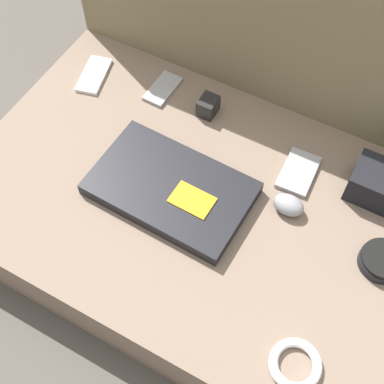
{
  "coord_description": "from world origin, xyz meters",
  "views": [
    {
      "loc": [
        0.29,
        -0.53,
        1.15
      ],
      "look_at": [
        0.0,
        0.0,
        0.17
      ],
      "focal_mm": 50.0,
      "sensor_mm": 36.0,
      "label": 1
    }
  ],
  "objects": [
    {
      "name": "cable_coil",
      "position": [
        0.34,
        -0.23,
        0.16
      ],
      "size": [
        0.1,
        0.1,
        0.02
      ],
      "color": "white",
      "rests_on": "couch_seat"
    },
    {
      "name": "speaker_puck",
      "position": [
        0.41,
        0.04,
        0.17
      ],
      "size": [
        0.09,
        0.09,
        0.03
      ],
      "color": "black",
      "rests_on": "couch_seat"
    },
    {
      "name": "ground_plane",
      "position": [
        0.0,
        0.0,
        0.0
      ],
      "size": [
        8.0,
        8.0,
        0.0
      ],
      "primitive_type": "plane",
      "color": "#4C4742"
    },
    {
      "name": "phone_silver",
      "position": [
        -0.39,
        0.19,
        0.16
      ],
      "size": [
        0.09,
        0.13,
        0.01
      ],
      "rotation": [
        0.0,
        0.0,
        0.25
      ],
      "color": "silver",
      "rests_on": "couch_seat"
    },
    {
      "name": "couch_backrest",
      "position": [
        0.0,
        0.43,
        0.28
      ],
      "size": [
        1.01,
        0.2,
        0.55
      ],
      "color": "#756B4C",
      "rests_on": "ground_plane"
    },
    {
      "name": "phone_small",
      "position": [
        -0.21,
        0.24,
        0.16
      ],
      "size": [
        0.06,
        0.11,
        0.01
      ],
      "rotation": [
        0.0,
        0.0,
        -0.03
      ],
      "color": "#99999E",
      "rests_on": "couch_seat"
    },
    {
      "name": "couch_seat",
      "position": [
        0.0,
        0.0,
        0.08
      ],
      "size": [
        1.01,
        0.66,
        0.15
      ],
      "color": "#7A6656",
      "rests_on": "ground_plane"
    },
    {
      "name": "laptop",
      "position": [
        -0.05,
        -0.01,
        0.17
      ],
      "size": [
        0.35,
        0.22,
        0.03
      ],
      "rotation": [
        0.0,
        0.0,
        -0.03
      ],
      "color": "black",
      "rests_on": "couch_seat"
    },
    {
      "name": "camera_pouch",
      "position": [
        0.35,
        0.2,
        0.19
      ],
      "size": [
        0.12,
        0.1,
        0.07
      ],
      "color": "black",
      "rests_on": "couch_seat"
    },
    {
      "name": "charger_brick",
      "position": [
        -0.08,
        0.23,
        0.17
      ],
      "size": [
        0.04,
        0.05,
        0.05
      ],
      "color": "black",
      "rests_on": "couch_seat"
    },
    {
      "name": "computer_mouse",
      "position": [
        0.2,
        0.07,
        0.17
      ],
      "size": [
        0.07,
        0.05,
        0.04
      ],
      "rotation": [
        0.0,
        0.0,
        -0.02
      ],
      "color": "gray",
      "rests_on": "couch_seat"
    },
    {
      "name": "phone_black",
      "position": [
        0.18,
        0.17,
        0.16
      ],
      "size": [
        0.08,
        0.12,
        0.01
      ],
      "rotation": [
        0.0,
        0.0,
        0.05
      ],
      "color": "#99999E",
      "rests_on": "couch_seat"
    }
  ]
}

